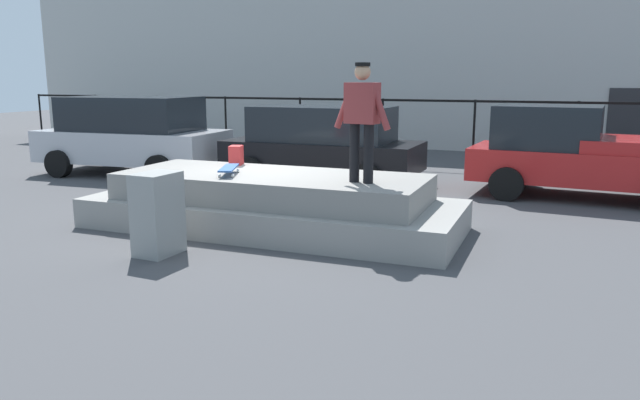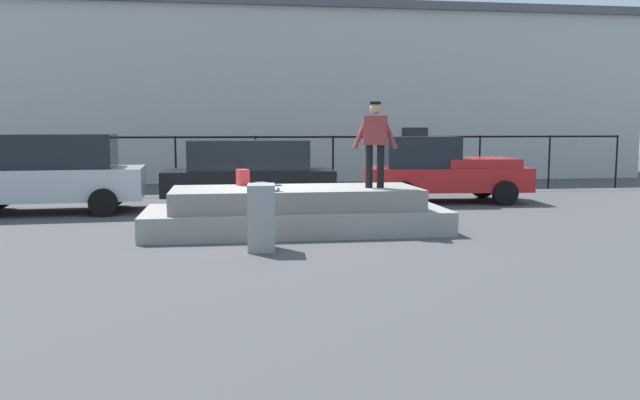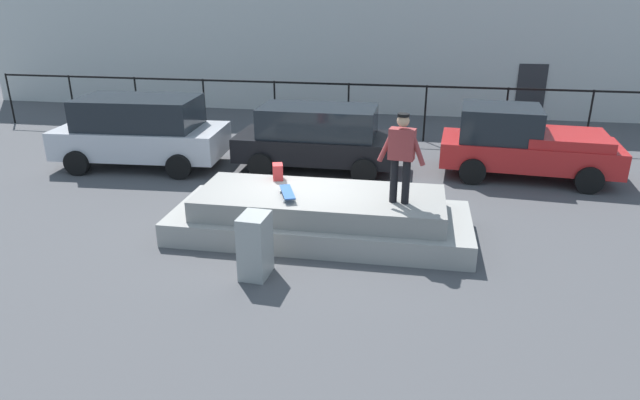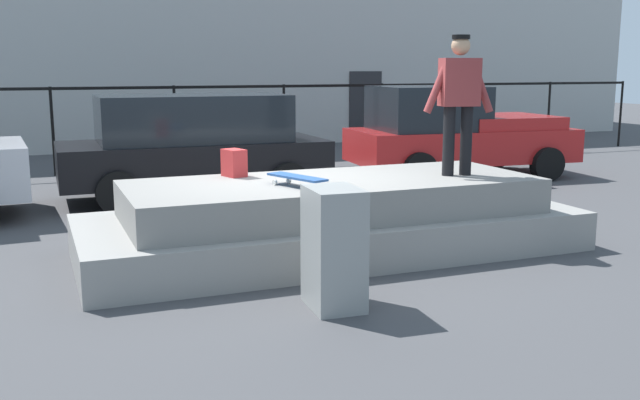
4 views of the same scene
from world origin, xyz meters
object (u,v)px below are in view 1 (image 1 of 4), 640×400
(car_silver_hatchback_near, at_px, (132,134))
(utility_box, at_px, (158,214))
(skateboarder, at_px, (362,114))
(car_black_hatchback_mid, at_px, (322,143))
(backpack, at_px, (236,155))
(skateboard, at_px, (229,168))
(car_red_pickup_far, at_px, (579,152))

(car_silver_hatchback_near, bearing_deg, utility_box, -49.16)
(skateboarder, distance_m, car_black_hatchback_mid, 4.91)
(backpack, xyz_separation_m, utility_box, (0.22, -2.50, -0.47))
(skateboard, distance_m, backpack, 1.08)
(backpack, bearing_deg, utility_box, 168.52)
(skateboarder, height_order, car_red_pickup_far, skateboarder)
(car_red_pickup_far, bearing_deg, utility_box, -129.78)
(skateboard, bearing_deg, car_red_pickup_far, 43.47)
(skateboard, height_order, car_red_pickup_far, car_red_pickup_far)
(skateboarder, xyz_separation_m, skateboard, (-2.07, -0.09, -0.85))
(skateboarder, bearing_deg, backpack, 160.19)
(car_silver_hatchback_near, height_order, utility_box, car_silver_hatchback_near)
(skateboarder, distance_m, backpack, 2.77)
(skateboard, height_order, car_black_hatchback_mid, car_black_hatchback_mid)
(skateboard, bearing_deg, car_silver_hatchback_near, 141.28)
(backpack, distance_m, car_black_hatchback_mid, 3.38)
(skateboarder, distance_m, car_red_pickup_far, 5.55)
(skateboard, height_order, utility_box, utility_box)
(car_silver_hatchback_near, relative_size, car_black_hatchback_mid, 1.05)
(car_silver_hatchback_near, height_order, car_black_hatchback_mid, car_silver_hatchback_near)
(skateboarder, height_order, skateboard, skateboarder)
(car_silver_hatchback_near, height_order, car_red_pickup_far, car_silver_hatchback_near)
(car_silver_hatchback_near, relative_size, utility_box, 4.12)
(backpack, bearing_deg, skateboarder, -126.37)
(car_silver_hatchback_near, relative_size, car_red_pickup_far, 1.02)
(backpack, xyz_separation_m, car_silver_hatchback_near, (-4.49, 2.95, -0.04))
(car_black_hatchback_mid, xyz_separation_m, utility_box, (-0.02, -5.87, -0.35))
(skateboarder, xyz_separation_m, backpack, (-2.50, 0.90, -0.79))
(skateboard, distance_m, utility_box, 1.58)
(car_red_pickup_far, distance_m, utility_box, 8.11)
(backpack, distance_m, car_red_pickup_far, 6.57)
(skateboard, relative_size, car_silver_hatchback_near, 0.18)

